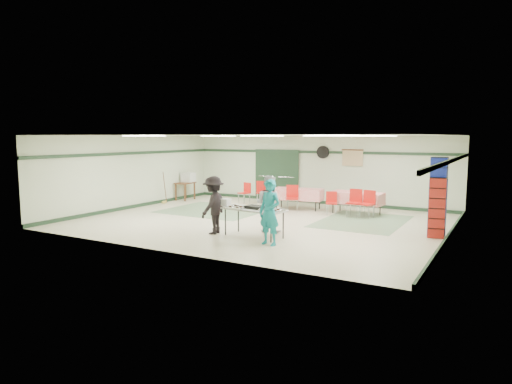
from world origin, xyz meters
The scene contains 42 objects.
floor centered at (0.00, 0.00, 0.00)m, with size 11.00×11.00×0.00m, color beige.
ceiling centered at (0.00, 0.00, 2.70)m, with size 11.00×11.00×0.00m, color white.
wall_back centered at (0.00, 4.50, 1.35)m, with size 11.00×11.00×0.00m, color beige.
wall_front centered at (0.00, -4.50, 1.35)m, with size 11.00×11.00×0.00m, color beige.
wall_left centered at (-5.50, 0.00, 1.35)m, with size 9.00×9.00×0.00m, color beige.
wall_right centered at (5.50, 0.00, 1.35)m, with size 9.00×9.00×0.00m, color beige.
trim_back centered at (0.00, 4.47, 2.05)m, with size 11.00×0.06×0.10m, color #1C3421.
baseboard_back centered at (0.00, 4.47, 0.06)m, with size 11.00×0.06×0.12m, color #1C3421.
trim_left centered at (-5.47, 0.00, 2.05)m, with size 9.00×0.06×0.10m, color #1C3421.
baseboard_left centered at (-5.47, 0.00, 0.06)m, with size 9.00×0.06×0.12m, color #1C3421.
trim_right centered at (5.47, 0.00, 2.05)m, with size 9.00×0.06×0.10m, color #1C3421.
baseboard_right centered at (5.47, 0.00, 0.06)m, with size 9.00×0.06×0.12m, color #1C3421.
green_patch_a centered at (-2.50, 1.00, 0.00)m, with size 3.50×3.00×0.01m, color slate.
green_patch_b centered at (2.80, 1.50, 0.00)m, with size 2.50×3.50×0.01m, color slate.
double_door_left centered at (-2.20, 4.44, 1.05)m, with size 0.90×0.06×2.10m, color gray.
double_door_right centered at (-1.25, 4.44, 1.05)m, with size 0.90×0.06×2.10m, color gray.
door_frame centered at (-1.73, 4.42, 1.05)m, with size 2.00×0.03×2.15m, color #1C3421.
wall_fan centered at (0.30, 4.44, 2.05)m, with size 0.50×0.50×0.10m, color black.
scroll_banner centered at (1.50, 4.44, 1.85)m, with size 0.80×0.02×0.60m, color tan.
serving_table centered at (0.92, -2.11, 0.71)m, with size 1.81×0.91×0.76m.
sheet_tray_right centered at (1.49, -2.17, 0.77)m, with size 0.59×0.45×0.02m, color silver.
sheet_tray_mid centered at (0.82, -2.02, 0.77)m, with size 0.53×0.40×0.02m, color silver.
sheet_tray_left centered at (0.44, -2.22, 0.77)m, with size 0.60×0.45×0.02m, color silver.
baking_pan centered at (0.96, -2.09, 0.80)m, with size 0.50×0.32×0.08m, color black.
foam_box_stack centered at (0.02, -2.09, 0.86)m, with size 0.22×0.20×0.20m, color white.
volunteer_teal centered at (1.71, -2.71, 0.81)m, with size 0.59×0.39×1.63m, color teal.
volunteer_grey centered at (0.96, -1.38, 0.79)m, with size 0.77×0.60×1.59m, color gray.
volunteer_dark centered at (-0.25, -2.30, 0.79)m, with size 1.03×0.59×1.59m, color black.
dining_table_a centered at (2.21, 2.76, 0.57)m, with size 1.85×0.97×0.77m.
dining_table_b centered at (0.01, 2.76, 0.57)m, with size 1.87×1.04×0.77m.
chair_a centered at (2.32, 2.20, 0.57)m, with size 0.45×0.45×0.93m.
chair_b centered at (1.52, 2.18, 0.49)m, with size 0.48×0.49×0.80m.
chair_c centered at (2.77, 2.20, 0.56)m, with size 0.50×0.50×0.91m.
chair_d centered at (0.04, 2.19, 0.58)m, with size 0.58×0.58×0.94m.
chair_loose_a centered at (-1.79, 3.24, 0.56)m, with size 0.57×0.57×0.91m.
chair_loose_b centered at (-2.41, 3.04, 0.51)m, with size 0.48×0.48×0.83m.
crate_stack_blue_a centered at (5.15, 0.37, 1.06)m, with size 0.41×0.41×2.13m, color #193099.
crate_stack_red centered at (5.15, 0.22, 0.80)m, with size 0.41×0.41×1.60m, color #9A240F.
crate_stack_blue_b centered at (5.15, 0.37, 0.77)m, with size 0.39×0.39×1.54m, color #193099.
printer_table centered at (-5.15, 2.66, 0.64)m, with size 0.63×0.91×0.74m.
office_printer centered at (-5.15, 2.88, 0.94)m, with size 0.50×0.44×0.40m, color beige.
broom centered at (-5.23, 1.46, 0.65)m, with size 0.03×0.03×1.25m, color brown.
Camera 1 is at (6.85, -12.48, 2.66)m, focal length 32.00 mm.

